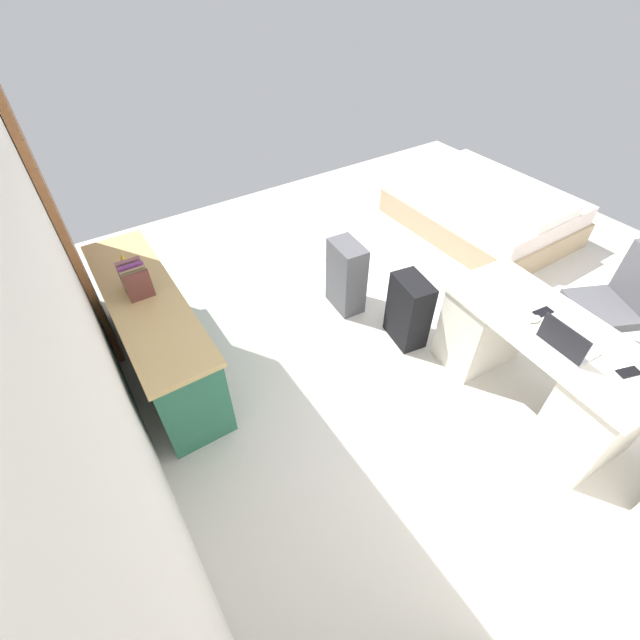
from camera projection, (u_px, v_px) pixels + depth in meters
ground_plane at (432, 318)px, 3.95m from camera, size 6.19×6.19×0.00m
wall_back at (69, 306)px, 1.96m from camera, size 4.01×0.10×2.79m
door_wooden at (63, 230)px, 3.13m from camera, size 0.88×0.05×2.04m
desk at (536, 363)px, 3.05m from camera, size 1.48×0.75×0.73m
office_chair at (607, 312)px, 3.38m from camera, size 0.61×0.61×0.94m
credenza at (156, 332)px, 3.29m from camera, size 1.80×0.48×0.73m
bed at (482, 209)px, 4.92m from camera, size 1.90×1.40×0.58m
suitcase_black at (409, 311)px, 3.56m from camera, size 0.39×0.28×0.61m
suitcase_spare_grey at (346, 276)px, 3.86m from camera, size 0.38×0.25×0.66m
laptop at (566, 342)px, 2.64m from camera, size 0.32×0.24×0.21m
computer_mouse at (534, 319)px, 2.84m from camera, size 0.07×0.10×0.03m
cell_phone_near_laptop at (629, 372)px, 2.52m from camera, size 0.11×0.15×0.01m
cell_phone_by_mouse at (543, 312)px, 2.91m from camera, size 0.08×0.14×0.01m
book_row at (135, 279)px, 3.02m from camera, size 0.23×0.17×0.22m
figurine_small at (123, 259)px, 3.28m from camera, size 0.08×0.08×0.11m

